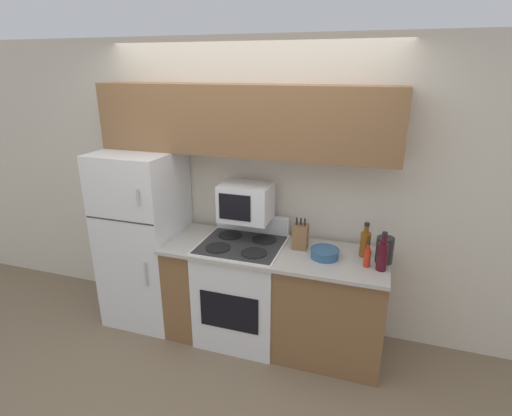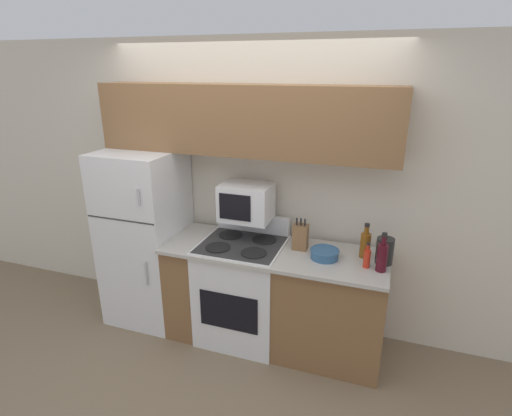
# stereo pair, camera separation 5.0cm
# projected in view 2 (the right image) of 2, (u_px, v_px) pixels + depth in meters

# --- Properties ---
(ground_plane) EXTENTS (12.00, 12.00, 0.00)m
(ground_plane) POSITION_uv_depth(u_px,v_px,m) (225.00, 353.00, 3.40)
(ground_plane) COLOR #7F6B51
(wall_back) EXTENTS (8.00, 0.05, 2.55)m
(wall_back) POSITION_uv_depth(u_px,v_px,m) (251.00, 188.00, 3.59)
(wall_back) COLOR beige
(wall_back) RESTS_ON ground_plane
(lower_cabinets) EXTENTS (1.83, 0.66, 0.89)m
(lower_cabinets) POSITION_uv_depth(u_px,v_px,m) (274.00, 296.00, 3.43)
(lower_cabinets) COLOR brown
(lower_cabinets) RESTS_ON ground_plane
(refrigerator) EXTENTS (0.67, 0.68, 1.62)m
(refrigerator) POSITION_uv_depth(u_px,v_px,m) (146.00, 237.00, 3.70)
(refrigerator) COLOR white
(refrigerator) RESTS_ON ground_plane
(upper_cabinets) EXTENTS (2.50, 0.33, 0.56)m
(upper_cabinets) POSITION_uv_depth(u_px,v_px,m) (243.00, 120.00, 3.21)
(upper_cabinets) COLOR brown
(upper_cabinets) RESTS_ON refrigerator
(stove) EXTENTS (0.69, 0.65, 1.06)m
(stove) POSITION_uv_depth(u_px,v_px,m) (242.00, 289.00, 3.50)
(stove) COLOR white
(stove) RESTS_ON ground_plane
(microwave) EXTENTS (0.43, 0.32, 0.31)m
(microwave) POSITION_uv_depth(u_px,v_px,m) (246.00, 202.00, 3.38)
(microwave) COLOR white
(microwave) RESTS_ON stove
(knife_block) EXTENTS (0.12, 0.10, 0.27)m
(knife_block) POSITION_uv_depth(u_px,v_px,m) (300.00, 237.00, 3.25)
(knife_block) COLOR brown
(knife_block) RESTS_ON lower_cabinets
(bowl) EXTENTS (0.23, 0.23, 0.07)m
(bowl) POSITION_uv_depth(u_px,v_px,m) (325.00, 254.00, 3.11)
(bowl) COLOR #335B84
(bowl) RESTS_ON lower_cabinets
(bottle_wine_red) EXTENTS (0.08, 0.08, 0.30)m
(bottle_wine_red) POSITION_uv_depth(u_px,v_px,m) (382.00, 256.00, 2.89)
(bottle_wine_red) COLOR #470F19
(bottle_wine_red) RESTS_ON lower_cabinets
(bottle_hot_sauce) EXTENTS (0.05, 0.05, 0.20)m
(bottle_hot_sauce) POSITION_uv_depth(u_px,v_px,m) (367.00, 258.00, 2.95)
(bottle_hot_sauce) COLOR red
(bottle_hot_sauce) RESTS_ON lower_cabinets
(bottle_whiskey) EXTENTS (0.08, 0.08, 0.28)m
(bottle_whiskey) POSITION_uv_depth(u_px,v_px,m) (365.00, 244.00, 3.11)
(bottle_whiskey) COLOR brown
(bottle_whiskey) RESTS_ON lower_cabinets
(kettle) EXTENTS (0.13, 0.13, 0.23)m
(kettle) POSITION_uv_depth(u_px,v_px,m) (385.00, 251.00, 3.01)
(kettle) COLOR black
(kettle) RESTS_ON lower_cabinets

